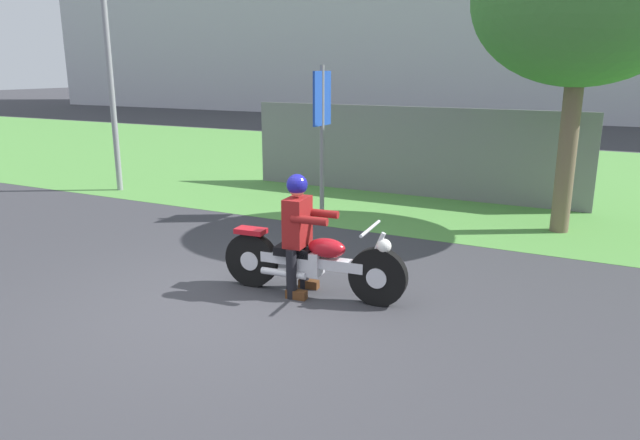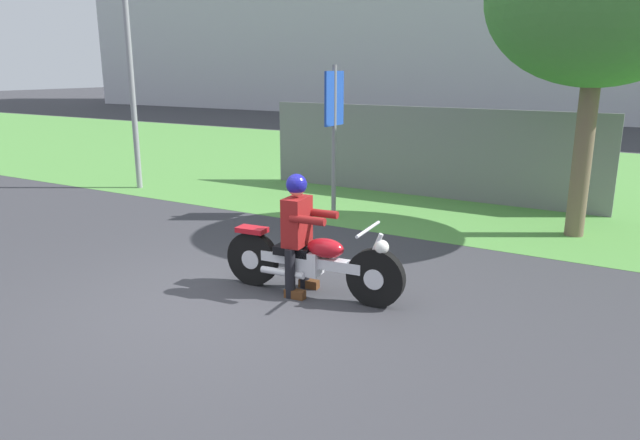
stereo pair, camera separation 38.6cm
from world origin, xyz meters
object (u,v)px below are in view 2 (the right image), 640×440
at_px(rider_lead, 298,225).
at_px(sign_banner, 334,118).
at_px(streetlight_pole, 131,27).
at_px(motorcycle_lead, 312,262).

distance_m(rider_lead, sign_banner, 3.71).
bearing_deg(streetlight_pole, sign_banner, -1.15).
bearing_deg(streetlight_pole, motorcycle_lead, -28.29).
distance_m(motorcycle_lead, sign_banner, 3.89).
bearing_deg(motorcycle_lead, sign_banner, 110.10).
height_order(streetlight_pole, sign_banner, streetlight_pole).
xyz_separation_m(motorcycle_lead, rider_lead, (-0.17, -0.01, 0.42)).
xyz_separation_m(rider_lead, streetlight_pole, (-6.17, 3.42, 2.52)).
relative_size(motorcycle_lead, sign_banner, 0.86).
height_order(motorcycle_lead, sign_banner, sign_banner).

